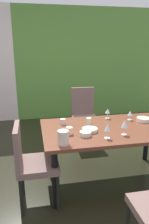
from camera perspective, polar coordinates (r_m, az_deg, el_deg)
The scene contains 16 objects.
ground_plane at distance 3.10m, azimuth -3.96°, elevation -17.01°, with size 6.26×5.53×0.02m, color black.
garden_window_panel at distance 5.52m, azimuth 5.13°, elevation 12.35°, with size 3.79×0.10×2.61m, color #5B903B.
dining_table at distance 2.81m, azimuth 9.33°, elevation -5.58°, with size 1.71×1.00×0.74m.
chair_head_far at distance 3.96m, azimuth 2.46°, elevation -0.22°, with size 0.44×0.45×1.01m.
chair_left_near at distance 2.45m, azimuth -11.37°, elevation -12.20°, with size 0.44×0.44×0.93m.
wine_glass_west at distance 2.54m, azimuth 12.96°, elevation -3.11°, with size 0.07×0.07×0.18m.
wine_glass_east at distance 3.09m, azimuth 14.31°, elevation -0.40°, with size 0.06×0.06×0.13m.
wine_glass_near_window at distance 2.41m, azimuth 8.63°, elevation -4.18°, with size 0.07×0.07×0.16m.
wine_glass_north at distance 3.09m, azimuth 8.64°, elevation 0.17°, with size 0.07×0.07×0.14m.
serving_bowl_right at distance 2.48m, azimuth 2.87°, elevation -5.69°, with size 0.13×0.13×0.05m, color silver.
serving_bowl_center at distance 2.62m, azimuth 4.02°, elevation -4.65°, with size 0.19×0.19×0.04m, color beige.
serving_bowl_front at distance 3.10m, azimuth 17.51°, elevation -1.89°, with size 0.17×0.17×0.05m, color #F2E7CC.
cup_left at distance 2.84m, azimuth -3.07°, elevation -2.53°, with size 0.07×0.07×0.07m, color beige.
cup_rear at distance 2.52m, azimuth -1.39°, elevation -4.90°, with size 0.08×0.08×0.08m, color beige.
cup_south at distance 2.83m, azimuth 3.74°, elevation -2.43°, with size 0.07×0.07×0.09m, color silver.
pitcher_near_shelf at distance 2.26m, azimuth -2.94°, elevation -6.66°, with size 0.13×0.12×0.15m.
Camera 1 is at (-0.30, -2.57, 1.70)m, focal length 35.00 mm.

